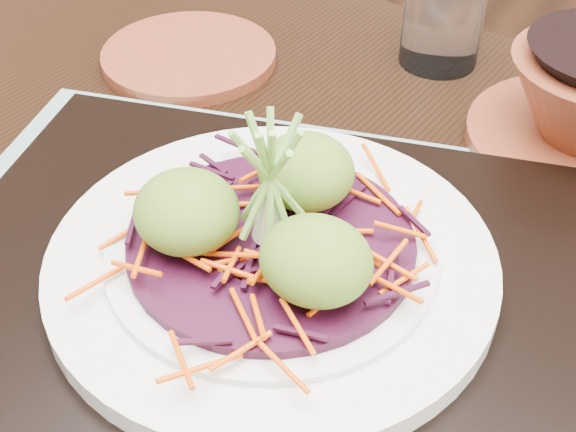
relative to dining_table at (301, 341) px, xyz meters
The scene contains 10 objects.
dining_table is the anchor object (origin of this frame).
placemat 0.10m from the dining_table, 86.10° to the right, with size 0.48×0.37×0.00m, color gray.
serving_tray 0.11m from the dining_table, 86.10° to the right, with size 0.41×0.31×0.02m, color black.
white_plate 0.13m from the dining_table, 86.10° to the right, with size 0.27×0.27×0.02m.
cabbage_bed 0.14m from the dining_table, 86.10° to the right, with size 0.17×0.17×0.01m, color #3A0B20.
carrot_julienne 0.15m from the dining_table, 86.10° to the right, with size 0.21×0.21×0.01m, color #EA4E04, non-canonical shape.
guacamole_scoops 0.16m from the dining_table, 86.16° to the right, with size 0.15×0.13×0.05m.
scallion_garnish 0.18m from the dining_table, 86.10° to the right, with size 0.06×0.06×0.09m, color #7FBE4C, non-canonical shape.
terracotta_side_plate 0.29m from the dining_table, 140.48° to the left, with size 0.16×0.16×0.01m, color maroon.
water_glass 0.32m from the dining_table, 92.97° to the left, with size 0.07×0.07×0.10m, color white.
Camera 1 is at (0.18, -0.35, 1.04)m, focal length 50.00 mm.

